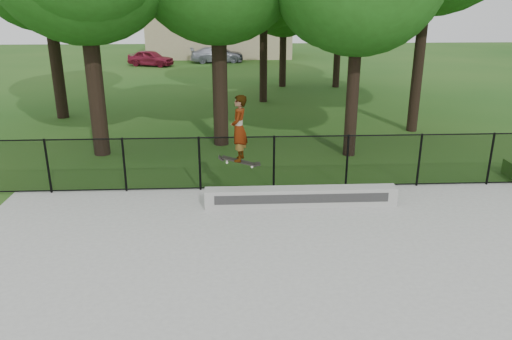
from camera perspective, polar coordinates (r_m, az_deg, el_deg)
The scene contains 9 objects.
ground at distance 8.59m, azimuth 5.49°, elevation -17.03°, with size 100.00×100.00×0.00m, color #1C4B15.
concrete_slab at distance 8.57m, azimuth 5.50°, elevation -16.87°, with size 14.00×12.00×0.06m, color #9B9A96.
grind_ledge at distance 12.60m, azimuth 5.15°, elevation -3.04°, with size 4.82×0.40×0.47m, color #A7A7A2.
car_a at distance 39.30m, azimuth -11.95°, elevation 12.41°, with size 1.40×3.45×1.18m, color maroon.
car_b at distance 41.02m, azimuth -3.95°, elevation 13.00°, with size 1.18×3.07×1.12m, color black.
car_c at distance 40.66m, azimuth -4.55°, elevation 12.98°, with size 1.67×3.77×1.19m, color #8F92A2.
skater_airborne at distance 11.84m, azimuth -1.95°, elevation 4.61°, with size 0.82×0.64×1.78m.
chainlink_fence at distance 13.47m, azimuth 2.06°, elevation 0.88°, with size 16.06×0.06×1.50m.
distant_building at distance 44.93m, azimuth -4.18°, elevation 15.61°, with size 12.40×6.40×4.30m.
Camera 1 is at (-1.14, -6.83, 5.08)m, focal length 35.00 mm.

